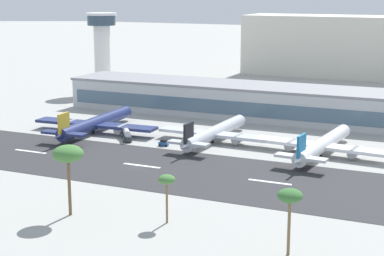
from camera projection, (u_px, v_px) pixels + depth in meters
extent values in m
plane|color=#9E9E99|center=(138.00, 167.00, 184.86)|extent=(1400.00, 1400.00, 0.00)
cube|color=#2D2D30|center=(140.00, 166.00, 185.91)|extent=(800.00, 40.78, 0.08)
cube|color=white|center=(31.00, 151.00, 201.81)|extent=(12.00, 1.20, 0.01)
cube|color=white|center=(142.00, 166.00, 185.67)|extent=(12.00, 1.20, 0.01)
cube|color=white|center=(270.00, 182.00, 170.03)|extent=(12.00, 1.20, 0.01)
cube|color=#B7BABC|center=(253.00, 102.00, 255.50)|extent=(154.94, 25.65, 11.93)
cube|color=#476075|center=(242.00, 109.00, 244.09)|extent=(150.29, 0.30, 5.37)
cube|color=gray|center=(253.00, 86.00, 254.12)|extent=(156.49, 25.90, 1.00)
cylinder|color=silver|center=(103.00, 59.00, 315.65)|extent=(7.98, 7.98, 32.79)
cylinder|color=#2D4251|center=(101.00, 20.00, 311.63)|extent=(13.76, 13.76, 4.81)
cylinder|color=silver|center=(101.00, 14.00, 310.98)|extent=(14.87, 14.87, 1.20)
cube|color=beige|center=(375.00, 47.00, 364.50)|extent=(149.72, 34.83, 34.96)
cylinder|color=navy|center=(96.00, 123.00, 228.40)|extent=(6.19, 45.05, 4.49)
sphere|color=navy|center=(126.00, 112.00, 248.70)|extent=(4.27, 4.27, 4.27)
cone|color=navy|center=(61.00, 136.00, 208.09)|extent=(4.35, 8.23, 4.04)
cube|color=navy|center=(95.00, 124.00, 227.68)|extent=(46.88, 8.50, 0.99)
cylinder|color=gray|center=(121.00, 129.00, 223.97)|extent=(3.16, 6.39, 2.92)
cylinder|color=gray|center=(70.00, 124.00, 231.73)|extent=(3.16, 6.39, 2.92)
cube|color=navy|center=(64.00, 133.00, 209.62)|extent=(15.99, 4.30, 0.79)
cube|color=gold|center=(64.00, 124.00, 208.94)|extent=(0.95, 6.09, 7.19)
cylinder|color=black|center=(94.00, 132.00, 226.98)|extent=(0.81, 0.81, 1.24)
cylinder|color=silver|center=(215.00, 132.00, 214.25)|extent=(5.94, 43.05, 4.29)
sphere|color=silver|center=(240.00, 120.00, 233.00)|extent=(4.08, 4.08, 4.08)
cone|color=silver|center=(186.00, 146.00, 195.51)|extent=(4.16, 7.87, 3.86)
cube|color=silver|center=(214.00, 134.00, 213.60)|extent=(39.27, 7.94, 0.94)
cylinder|color=gray|center=(238.00, 139.00, 209.91)|extent=(3.02, 6.11, 2.79)
cylinder|color=gray|center=(191.00, 133.00, 217.60)|extent=(3.02, 6.11, 2.79)
cube|color=silver|center=(189.00, 143.00, 196.92)|extent=(13.40, 4.05, 0.76)
cube|color=black|center=(189.00, 134.00, 196.28)|extent=(0.91, 5.82, 6.87)
cylinder|color=black|center=(212.00, 141.00, 212.97)|extent=(0.77, 0.77, 1.18)
cylinder|color=silver|center=(323.00, 144.00, 197.43)|extent=(8.14, 43.93, 4.37)
sphere|color=silver|center=(344.00, 131.00, 216.04)|extent=(4.15, 4.15, 4.15)
cone|color=silver|center=(299.00, 160.00, 178.82)|extent=(4.60, 8.18, 3.93)
cube|color=silver|center=(322.00, 146.00, 196.78)|extent=(44.56, 10.35, 0.96)
cylinder|color=gray|center=(354.00, 152.00, 192.18)|extent=(3.36, 6.34, 2.84)
cylinder|color=gray|center=(292.00, 145.00, 201.70)|extent=(3.36, 6.34, 2.84)
cube|color=silver|center=(301.00, 157.00, 180.21)|extent=(15.27, 4.89, 0.77)
cube|color=#1975B2|center=(301.00, 147.00, 179.56)|extent=(1.21, 5.94, 6.99)
cylinder|color=black|center=(321.00, 154.00, 196.16)|extent=(0.79, 0.79, 1.20)
cube|color=#23569E|center=(164.00, 144.00, 209.00)|extent=(3.31, 1.84, 1.00)
cube|color=black|center=(164.00, 141.00, 208.80)|extent=(2.01, 1.42, 0.90)
cylinder|color=black|center=(166.00, 146.00, 208.00)|extent=(0.62, 0.32, 0.60)
cylinder|color=black|center=(168.00, 145.00, 209.47)|extent=(0.62, 0.32, 0.60)
cylinder|color=black|center=(160.00, 145.00, 208.75)|extent=(0.62, 0.32, 0.60)
cylinder|color=black|center=(161.00, 144.00, 210.22)|extent=(0.62, 0.32, 0.60)
cube|color=#2D3338|center=(127.00, 137.00, 216.69)|extent=(7.04, 8.44, 1.40)
cylinder|color=silver|center=(127.00, 133.00, 215.34)|extent=(5.06, 5.93, 2.10)
cube|color=#2D3338|center=(126.00, 130.00, 219.44)|extent=(3.13, 3.05, 1.80)
cylinder|color=black|center=(130.00, 137.00, 219.93)|extent=(0.75, 0.90, 0.90)
cylinder|color=black|center=(122.00, 137.00, 219.45)|extent=(0.75, 0.90, 0.90)
cylinder|color=black|center=(131.00, 141.00, 214.23)|extent=(0.75, 0.90, 0.90)
cylinder|color=black|center=(124.00, 141.00, 213.75)|extent=(0.75, 0.90, 0.90)
cylinder|color=brown|center=(167.00, 201.00, 139.61)|extent=(0.50, 0.50, 9.97)
ellipsoid|color=#427538|center=(167.00, 179.00, 138.54)|extent=(3.72, 3.72, 2.05)
cylinder|color=brown|center=(289.00, 226.00, 122.42)|extent=(0.60, 0.60, 12.03)
ellipsoid|color=#386B33|center=(290.00, 196.00, 121.13)|extent=(4.87, 4.87, 2.68)
cylinder|color=brown|center=(69.00, 185.00, 144.05)|extent=(0.72, 0.72, 14.43)
ellipsoid|color=#427538|center=(68.00, 154.00, 142.51)|extent=(6.98, 6.98, 3.84)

